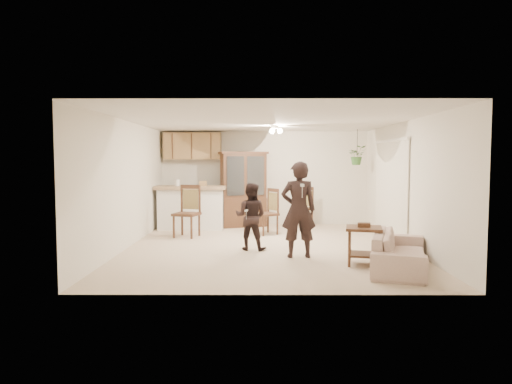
{
  "coord_description": "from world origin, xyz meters",
  "views": [
    {
      "loc": [
        -0.18,
        -9.01,
        1.73
      ],
      "look_at": [
        -0.21,
        0.4,
        1.07
      ],
      "focal_mm": 32.0,
      "sensor_mm": 36.0,
      "label": 1
    }
  ],
  "objects_px": {
    "side_table": "(364,245)",
    "chair_bar": "(187,222)",
    "chair_hutch_right": "(302,215)",
    "child": "(251,215)",
    "sofa": "(400,246)",
    "adult": "(298,207)",
    "chair_hutch_left": "(266,221)",
    "china_hutch": "(243,190)"
  },
  "relations": [
    {
      "from": "sofa",
      "to": "side_table",
      "type": "xyz_separation_m",
      "value": [
        -0.51,
        0.27,
        -0.04
      ]
    },
    {
      "from": "sofa",
      "to": "china_hutch",
      "type": "xyz_separation_m",
      "value": [
        -2.63,
        4.62,
        0.6
      ]
    },
    {
      "from": "chair_bar",
      "to": "side_table",
      "type": "bearing_deg",
      "value": -22.9
    },
    {
      "from": "chair_bar",
      "to": "chair_hutch_right",
      "type": "relative_size",
      "value": 1.13
    },
    {
      "from": "sofa",
      "to": "chair_bar",
      "type": "bearing_deg",
      "value": 70.15
    },
    {
      "from": "sofa",
      "to": "chair_bar",
      "type": "relative_size",
      "value": 1.6
    },
    {
      "from": "sofa",
      "to": "child",
      "type": "relative_size",
      "value": 1.39
    },
    {
      "from": "chair_hutch_right",
      "to": "china_hutch",
      "type": "bearing_deg",
      "value": -23.47
    },
    {
      "from": "sofa",
      "to": "chair_hutch_right",
      "type": "height_order",
      "value": "chair_hutch_right"
    },
    {
      "from": "child",
      "to": "chair_hutch_left",
      "type": "bearing_deg",
      "value": -85.26
    },
    {
      "from": "adult",
      "to": "side_table",
      "type": "height_order",
      "value": "adult"
    },
    {
      "from": "sofa",
      "to": "child",
      "type": "xyz_separation_m",
      "value": [
        -2.4,
        1.53,
        0.31
      ]
    },
    {
      "from": "chair_hutch_right",
      "to": "adult",
      "type": "bearing_deg",
      "value": 56.74
    },
    {
      "from": "child",
      "to": "chair_hutch_left",
      "type": "distance_m",
      "value": 1.9
    },
    {
      "from": "chair_hutch_right",
      "to": "chair_hutch_left",
      "type": "bearing_deg",
      "value": 27.18
    },
    {
      "from": "adult",
      "to": "side_table",
      "type": "xyz_separation_m",
      "value": [
        1.03,
        -0.58,
        -0.57
      ]
    },
    {
      "from": "side_table",
      "to": "chair_bar",
      "type": "distance_m",
      "value": 4.32
    },
    {
      "from": "chair_hutch_left",
      "to": "chair_bar",
      "type": "bearing_deg",
      "value": -110.62
    },
    {
      "from": "child",
      "to": "chair_bar",
      "type": "xyz_separation_m",
      "value": [
        -1.47,
        1.46,
        -0.35
      ]
    },
    {
      "from": "sofa",
      "to": "china_hutch",
      "type": "relative_size",
      "value": 0.96
    },
    {
      "from": "adult",
      "to": "china_hutch",
      "type": "relative_size",
      "value": 0.92
    },
    {
      "from": "chair_hutch_right",
      "to": "side_table",
      "type": "bearing_deg",
      "value": 70.83
    },
    {
      "from": "china_hutch",
      "to": "side_table",
      "type": "relative_size",
      "value": 2.79
    },
    {
      "from": "chair_bar",
      "to": "chair_hutch_left",
      "type": "xyz_separation_m",
      "value": [
        1.79,
        0.38,
        -0.03
      ]
    },
    {
      "from": "adult",
      "to": "chair_hutch_right",
      "type": "distance_m",
      "value": 3.93
    },
    {
      "from": "chair_bar",
      "to": "chair_hutch_left",
      "type": "bearing_deg",
      "value": 27.97
    },
    {
      "from": "chair_hutch_right",
      "to": "child",
      "type": "bearing_deg",
      "value": 40.98
    },
    {
      "from": "china_hutch",
      "to": "chair_bar",
      "type": "distance_m",
      "value": 2.14
    },
    {
      "from": "sofa",
      "to": "chair_hutch_right",
      "type": "distance_m",
      "value": 4.84
    },
    {
      "from": "adult",
      "to": "child",
      "type": "distance_m",
      "value": 1.12
    },
    {
      "from": "side_table",
      "to": "chair_hutch_left",
      "type": "xyz_separation_m",
      "value": [
        -1.57,
        3.09,
        -0.03
      ]
    },
    {
      "from": "side_table",
      "to": "chair_hutch_right",
      "type": "xyz_separation_m",
      "value": [
        -0.59,
        4.44,
        -0.03
      ]
    },
    {
      "from": "adult",
      "to": "child",
      "type": "relative_size",
      "value": 1.33
    },
    {
      "from": "sofa",
      "to": "chair_bar",
      "type": "xyz_separation_m",
      "value": [
        -3.87,
        2.99,
        -0.04
      ]
    },
    {
      "from": "sofa",
      "to": "chair_bar",
      "type": "height_order",
      "value": "chair_bar"
    },
    {
      "from": "china_hutch",
      "to": "chair_bar",
      "type": "height_order",
      "value": "china_hutch"
    },
    {
      "from": "child",
      "to": "side_table",
      "type": "bearing_deg",
      "value": 161.07
    },
    {
      "from": "side_table",
      "to": "chair_hutch_left",
      "type": "distance_m",
      "value": 3.47
    },
    {
      "from": "chair_hutch_left",
      "to": "china_hutch",
      "type": "bearing_deg",
      "value": 171.48
    },
    {
      "from": "side_table",
      "to": "chair_hutch_right",
      "type": "height_order",
      "value": "chair_hutch_right"
    },
    {
      "from": "chair_bar",
      "to": "chair_hutch_left",
      "type": "height_order",
      "value": "chair_bar"
    },
    {
      "from": "adult",
      "to": "chair_bar",
      "type": "bearing_deg",
      "value": -46.33
    }
  ]
}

